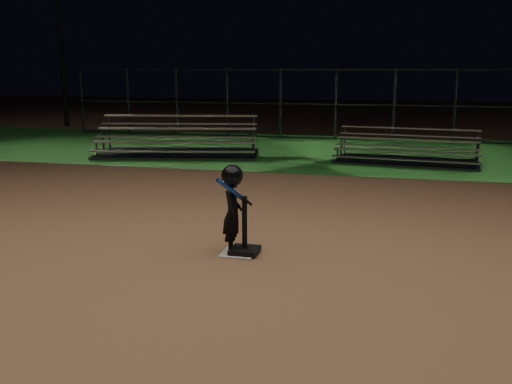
% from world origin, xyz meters
% --- Properties ---
extents(ground, '(80.00, 80.00, 0.00)m').
position_xyz_m(ground, '(0.00, 0.00, 0.00)').
color(ground, '#946543').
rests_on(ground, ground).
extents(grass_strip, '(60.00, 8.00, 0.01)m').
position_xyz_m(grass_strip, '(0.00, 10.00, 0.01)').
color(grass_strip, '#1D591C').
rests_on(grass_strip, ground).
extents(home_plate, '(0.45, 0.45, 0.02)m').
position_xyz_m(home_plate, '(0.00, 0.00, 0.01)').
color(home_plate, beige).
rests_on(home_plate, ground).
extents(batting_tee, '(0.38, 0.38, 0.78)m').
position_xyz_m(batting_tee, '(0.08, 0.02, 0.17)').
color(batting_tee, black).
rests_on(batting_tee, home_plate).
extents(child_batter, '(0.44, 0.64, 1.22)m').
position_xyz_m(child_batter, '(-0.09, 0.02, 0.65)').
color(child_batter, black).
rests_on(child_batter, ground).
extents(bleacher_left, '(4.95, 3.12, 1.13)m').
position_xyz_m(bleacher_left, '(-4.10, 8.20, 0.23)').
color(bleacher_left, silver).
rests_on(bleacher_left, ground).
extents(bleacher_right, '(3.85, 2.17, 0.90)m').
position_xyz_m(bleacher_right, '(2.37, 8.34, 0.19)').
color(bleacher_right, silver).
rests_on(bleacher_right, ground).
extents(backstop_fence, '(20.08, 0.08, 2.50)m').
position_xyz_m(backstop_fence, '(0.00, 13.00, 1.25)').
color(backstop_fence, '#38383D').
rests_on(backstop_fence, ground).
extents(light_pole_left, '(0.90, 0.53, 8.30)m').
position_xyz_m(light_pole_left, '(-12.00, 14.94, 4.95)').
color(light_pole_left, '#2D2D30').
rests_on(light_pole_left, ground).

